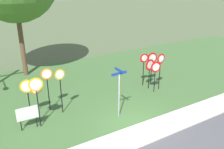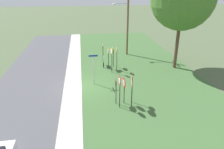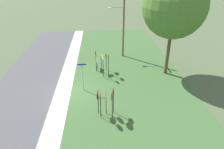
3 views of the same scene
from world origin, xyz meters
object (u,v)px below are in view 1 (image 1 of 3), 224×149
at_px(stop_sign_near_right, 28,90).
at_px(stop_sign_far_right, 47,81).
at_px(yield_sign_near_left, 144,62).
at_px(notice_board, 28,114).
at_px(yield_sign_far_right, 152,61).
at_px(yield_sign_near_right, 156,70).
at_px(yield_sign_center, 161,63).
at_px(stop_sign_far_left, 37,92).
at_px(street_name_post, 119,89).
at_px(stop_sign_near_left, 60,82).
at_px(yield_sign_far_left, 150,67).
at_px(stop_sign_far_center, 37,94).

height_order(stop_sign_near_right, stop_sign_far_right, stop_sign_far_right).
height_order(yield_sign_near_left, notice_board, yield_sign_near_left).
distance_m(stop_sign_far_right, yield_sign_far_right, 7.48).
distance_m(stop_sign_far_right, yield_sign_near_right, 6.99).
xyz_separation_m(stop_sign_far_right, yield_sign_center, (7.46, -1.03, 0.04)).
xyz_separation_m(stop_sign_far_right, notice_board, (-1.50, -1.26, -1.06)).
relative_size(stop_sign_near_right, stop_sign_far_right, 0.87).
bearing_deg(yield_sign_near_left, yield_sign_center, -50.93).
bearing_deg(stop_sign_far_left, street_name_post, -9.80).
bearing_deg(notice_board, yield_sign_near_right, 2.30).
bearing_deg(stop_sign_far_right, yield_sign_far_right, 3.56).
xyz_separation_m(stop_sign_near_right, notice_board, (-0.34, -1.06, -0.83)).
height_order(stop_sign_far_right, yield_sign_near_left, stop_sign_far_right).
height_order(stop_sign_near_right, yield_sign_center, yield_sign_center).
bearing_deg(stop_sign_near_left, stop_sign_far_right, 122.81).
bearing_deg(yield_sign_far_left, notice_board, 179.25).
bearing_deg(stop_sign_far_left, yield_sign_center, 9.82).
relative_size(stop_sign_near_right, stop_sign_far_left, 0.83).
bearing_deg(yield_sign_far_left, stop_sign_far_right, 169.77).
bearing_deg(stop_sign_near_left, yield_sign_near_right, -14.50).
height_order(stop_sign_near_right, yield_sign_far_left, stop_sign_near_right).
bearing_deg(yield_sign_far_right, stop_sign_near_right, -170.84).
xyz_separation_m(yield_sign_far_left, street_name_post, (-3.80, -2.04, 0.10)).
relative_size(stop_sign_far_center, yield_sign_near_left, 0.92).
bearing_deg(yield_sign_near_right, stop_sign_far_right, -178.62).
height_order(stop_sign_near_right, yield_sign_near_right, stop_sign_near_right).
xyz_separation_m(stop_sign_far_left, notice_board, (-0.56, 0.11, -1.18)).
height_order(stop_sign_far_center, notice_board, stop_sign_far_center).
distance_m(yield_sign_near_right, notice_board, 8.41).
relative_size(stop_sign_far_center, stop_sign_far_right, 0.85).
relative_size(stop_sign_near_right, yield_sign_near_left, 0.95).
relative_size(stop_sign_far_left, street_name_post, 0.98).
bearing_deg(notice_board, stop_sign_far_right, 42.18).
relative_size(yield_sign_far_right, street_name_post, 0.86).
xyz_separation_m(stop_sign_far_left, stop_sign_far_center, (0.12, 0.59, -0.42)).
bearing_deg(stop_sign_far_left, yield_sign_far_right, 15.97).
relative_size(yield_sign_far_left, yield_sign_far_right, 0.89).
relative_size(stop_sign_near_left, stop_sign_far_center, 1.20).
bearing_deg(stop_sign_far_center, stop_sign_far_right, 42.42).
xyz_separation_m(stop_sign_far_left, yield_sign_near_left, (7.81, 1.40, -0.23)).
bearing_deg(stop_sign_far_center, yield_sign_near_left, 4.63).
xyz_separation_m(stop_sign_near_left, stop_sign_far_left, (-1.49, -0.76, 0.11)).
height_order(yield_sign_far_right, yield_sign_center, yield_sign_center).
xyz_separation_m(stop_sign_far_center, street_name_post, (3.92, -1.85, 0.11)).
height_order(stop_sign_far_left, stop_sign_far_center, stop_sign_far_left).
bearing_deg(stop_sign_far_left, stop_sign_near_right, 108.02).
bearing_deg(stop_sign_near_right, notice_board, -97.15).
xyz_separation_m(stop_sign_far_left, yield_sign_center, (8.40, 0.34, -0.08)).
bearing_deg(yield_sign_far_right, notice_board, -164.12).
height_order(stop_sign_far_center, yield_sign_near_left, yield_sign_near_left).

